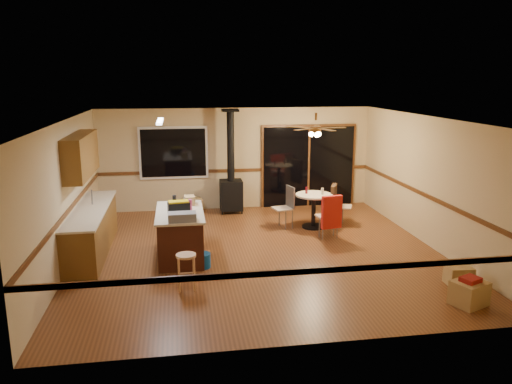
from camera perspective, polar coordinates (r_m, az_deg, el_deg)
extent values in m
plane|color=brown|center=(9.85, 0.27, -6.92)|extent=(7.00, 7.00, 0.00)
plane|color=silver|center=(9.29, 0.29, 8.33)|extent=(7.00, 7.00, 0.00)
plane|color=tan|center=(12.89, -2.23, 3.82)|extent=(7.00, 0.00, 7.00)
plane|color=tan|center=(6.18, 5.54, -6.49)|extent=(7.00, 0.00, 7.00)
plane|color=tan|center=(9.58, -20.85, -0.26)|extent=(0.00, 7.00, 7.00)
plane|color=tan|center=(10.61, 19.28, 1.09)|extent=(0.00, 7.00, 7.00)
cube|color=black|center=(12.72, -9.40, 4.44)|extent=(1.72, 0.10, 1.32)
cube|color=black|center=(13.24, 6.01, 2.90)|extent=(2.52, 0.10, 2.10)
cube|color=brown|center=(10.22, -18.26, -4.32)|extent=(0.60, 3.00, 0.86)
cube|color=beige|center=(10.10, -18.44, -1.88)|extent=(0.64, 3.04, 0.04)
cube|color=brown|center=(10.11, -19.37, 3.99)|extent=(0.35, 2.00, 0.80)
cube|color=#39180E|center=(9.60, -8.63, -4.91)|extent=(0.80, 1.60, 0.86)
cube|color=beige|center=(9.47, -8.72, -2.32)|extent=(0.88, 1.68, 0.04)
cube|color=black|center=(12.60, -2.85, -0.33)|extent=(0.55, 0.50, 0.75)
cylinder|color=black|center=(12.37, -2.92, 5.36)|extent=(0.18, 0.18, 1.77)
cylinder|color=brown|center=(11.07, 6.84, 7.18)|extent=(0.24, 0.24, 0.10)
cylinder|color=brown|center=(11.05, 6.88, 8.57)|extent=(0.05, 0.05, 0.16)
sphere|color=#FFD88C|center=(11.08, 6.83, 6.56)|extent=(0.16, 0.16, 0.16)
cube|color=white|center=(9.48, -10.92, 7.95)|extent=(0.10, 1.20, 0.04)
cube|color=slate|center=(8.81, -8.44, -2.83)|extent=(0.49, 0.28, 0.15)
cube|color=black|center=(9.26, -8.82, -1.84)|extent=(0.42, 0.26, 0.22)
cube|color=gold|center=(9.23, -8.85, -1.10)|extent=(0.38, 0.24, 0.03)
cube|color=#A6824A|center=(9.90, -7.60, -0.95)|extent=(0.21, 0.28, 0.18)
cylinder|color=black|center=(9.69, -9.30, -1.10)|extent=(0.09, 0.09, 0.25)
cylinder|color=#D84C8C|center=(9.47, -7.52, -1.48)|extent=(0.09, 0.09, 0.21)
cylinder|color=white|center=(9.97, -8.08, -0.92)|extent=(0.06, 0.06, 0.16)
cylinder|color=tan|center=(8.21, -7.95, -9.01)|extent=(0.36, 0.36, 0.59)
cylinder|color=#0B4FA5|center=(9.13, -6.18, -7.78)|extent=(0.35, 0.35, 0.26)
cylinder|color=black|center=(11.51, 6.54, -3.93)|extent=(0.52, 0.52, 0.04)
cylinder|color=black|center=(11.41, 6.59, -2.15)|extent=(0.10, 0.10, 0.70)
cylinder|color=beige|center=(11.32, 6.64, -0.35)|extent=(0.83, 0.83, 0.04)
cylinder|color=#590C14|center=(11.35, 5.79, 0.21)|extent=(0.07, 0.07, 0.15)
cylinder|color=beige|center=(11.30, 7.60, 0.09)|extent=(0.06, 0.06, 0.15)
cube|color=tan|center=(11.32, 3.05, -1.89)|extent=(0.48, 0.48, 0.03)
cube|color=slate|center=(11.34, 3.93, -0.57)|extent=(0.12, 0.40, 0.50)
cube|color=tan|center=(10.77, 8.10, -2.78)|extent=(0.46, 0.46, 0.03)
cube|color=slate|center=(10.55, 8.61, -1.74)|extent=(0.40, 0.10, 0.50)
cube|color=red|center=(10.55, 8.64, -2.29)|extent=(0.45, 0.17, 0.70)
cube|color=tan|center=(11.64, 9.86, -1.65)|extent=(0.53, 0.53, 0.03)
cube|color=slate|center=(11.60, 8.97, -0.40)|extent=(0.19, 0.38, 0.50)
cube|color=black|center=(11.62, 8.85, -0.87)|extent=(0.27, 0.44, 0.70)
cube|color=#A6824A|center=(12.64, -7.29, -1.60)|extent=(0.52, 0.44, 0.38)
cube|color=#A6824A|center=(8.30, 23.18, -10.58)|extent=(0.60, 0.56, 0.37)
cube|color=#A6824A|center=(9.00, 22.16, -8.82)|extent=(0.42, 0.37, 0.32)
cube|color=maroon|center=(8.22, 23.32, -9.16)|extent=(0.34, 0.31, 0.07)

